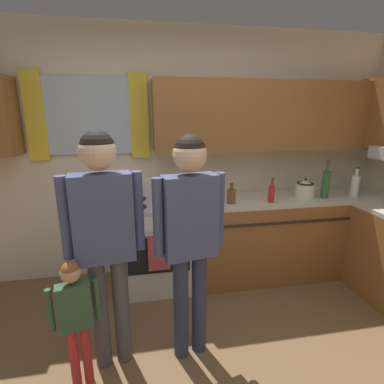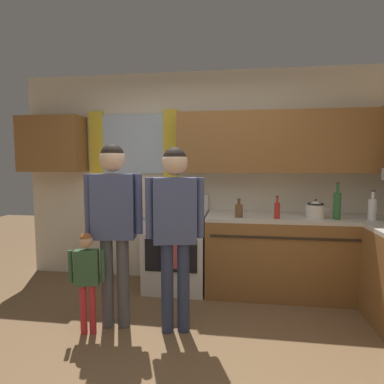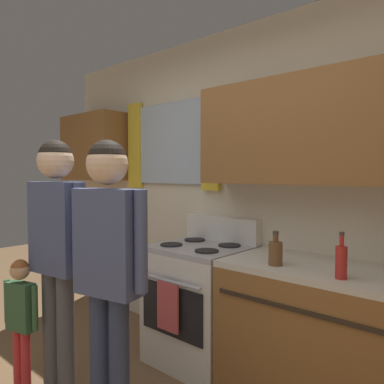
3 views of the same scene
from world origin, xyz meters
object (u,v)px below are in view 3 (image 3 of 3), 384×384
stove_oven (201,301)px  adult_in_plaid (108,253)px  adult_holding_child (57,237)px  bottle_sauce_red (341,261)px  small_child (21,311)px  bottle_squat_brown (275,252)px

stove_oven → adult_in_plaid: bearing=-79.5°
adult_holding_child → adult_in_plaid: 0.56m
stove_oven → adult_in_plaid: (0.18, -0.98, 0.56)m
stove_oven → bottle_sauce_red: 1.26m
bottle_sauce_red → adult_in_plaid: (-0.95, -0.78, 0.03)m
adult_holding_child → small_child: (-0.19, -0.15, -0.48)m
bottle_sauce_red → adult_in_plaid: adult_in_plaid is taller
stove_oven → small_child: bearing=-117.0°
adult_in_plaid → bottle_sauce_red: bearing=39.4°
stove_oven → bottle_squat_brown: 0.90m
bottle_squat_brown → adult_in_plaid: size_ratio=0.13×
adult_in_plaid → small_child: adult_in_plaid is taller
small_child → bottle_squat_brown: bearing=36.3°
bottle_squat_brown → adult_holding_child: size_ratio=0.12×
stove_oven → adult_in_plaid: size_ratio=0.68×
adult_in_plaid → small_child: (-0.75, -0.14, -0.46)m
adult_holding_child → adult_in_plaid: size_ratio=1.02×
stove_oven → adult_holding_child: 1.19m
adult_holding_child → small_child: 0.54m
bottle_squat_brown → bottle_sauce_red: bottle_sauce_red is taller
bottle_sauce_red → small_child: 1.98m
adult_holding_child → small_child: bearing=-141.8°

